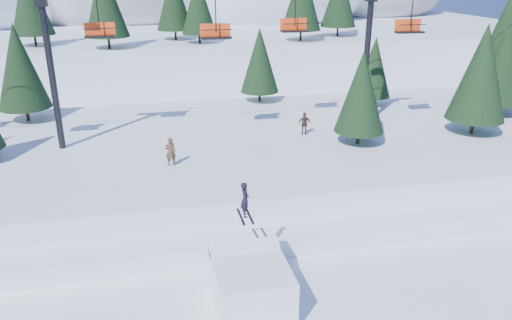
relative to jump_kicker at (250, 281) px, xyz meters
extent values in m
cube|color=white|center=(-0.70, 16.26, 0.06)|extent=(70.00, 22.00, 2.50)
cube|color=white|center=(-0.70, 6.26, -0.64)|extent=(70.00, 6.00, 1.10)
cube|color=white|center=(-0.70, 66.26, 1.81)|extent=(110.00, 60.00, 6.00)
cylinder|color=black|center=(-7.23, 37.81, 5.42)|extent=(0.26, 0.26, 1.22)
cylinder|color=black|center=(2.62, 39.68, 5.33)|extent=(0.26, 0.26, 1.05)
cone|color=black|center=(2.62, 39.68, 9.09)|extent=(3.90, 3.90, 6.46)
cylinder|color=black|center=(14.43, 39.11, 5.43)|extent=(0.26, 0.26, 1.24)
cylinder|color=black|center=(-15.20, 41.51, 5.41)|extent=(0.26, 0.26, 1.20)
cylinder|color=black|center=(20.24, 42.19, 5.39)|extent=(0.26, 0.26, 1.17)
cylinder|color=black|center=(0.18, 43.33, 5.38)|extent=(0.26, 0.26, 1.14)
cube|color=white|center=(0.00, -0.12, -0.11)|extent=(3.19, 3.94, 2.16)
cube|color=white|center=(0.00, 1.56, 1.01)|extent=(3.19, 1.38, 0.77)
imported|color=black|center=(0.10, 1.48, 3.28)|extent=(0.44, 0.63, 1.63)
cube|color=black|center=(-0.10, 1.48, 2.45)|extent=(0.11, 1.65, 0.03)
cube|color=black|center=(0.30, 1.48, 2.45)|extent=(0.11, 1.65, 0.03)
cylinder|color=black|center=(-9.70, 16.26, 6.31)|extent=(0.44, 0.44, 10.00)
cube|color=black|center=(-9.70, 16.26, 10.96)|extent=(0.70, 0.70, 0.70)
cylinder|color=black|center=(12.30, 16.26, 6.31)|extent=(0.44, 0.44, 10.00)
cylinder|color=black|center=(-6.51, 17.46, 10.01)|extent=(0.08, 0.08, 2.20)
cube|color=black|center=(-6.51, 17.46, 8.56)|extent=(2.00, 0.75, 0.12)
cube|color=#FB4813|center=(-6.51, 17.84, 9.01)|extent=(2.00, 0.10, 0.85)
cylinder|color=black|center=(-6.51, 17.11, 9.11)|extent=(2.00, 0.06, 0.06)
cylinder|color=black|center=(0.98, 15.06, 10.01)|extent=(0.08, 0.08, 2.20)
cube|color=black|center=(0.98, 15.06, 8.56)|extent=(2.00, 0.75, 0.12)
cube|color=#FB4813|center=(0.98, 15.44, 9.01)|extent=(2.00, 0.10, 0.85)
cylinder|color=black|center=(0.98, 14.71, 9.11)|extent=(2.00, 0.06, 0.06)
cylinder|color=black|center=(7.08, 17.46, 10.01)|extent=(0.08, 0.08, 2.20)
cube|color=black|center=(7.08, 17.46, 8.56)|extent=(2.00, 0.75, 0.12)
cube|color=#FB4813|center=(7.08, 17.84, 9.01)|extent=(2.00, 0.10, 0.85)
cylinder|color=black|center=(7.08, 17.11, 9.11)|extent=(2.00, 0.06, 0.06)
cylinder|color=black|center=(14.90, 15.06, 10.01)|extent=(0.08, 0.08, 2.20)
cube|color=black|center=(14.90, 15.06, 8.56)|extent=(2.00, 0.75, 0.12)
cube|color=#FB4813|center=(14.90, 15.44, 9.01)|extent=(2.00, 0.10, 0.85)
cylinder|color=black|center=(14.90, 14.71, 9.11)|extent=(2.00, 0.06, 0.06)
cylinder|color=black|center=(19.67, 12.95, 1.87)|extent=(0.26, 0.26, 1.12)
cone|color=black|center=(19.67, 12.95, 5.88)|extent=(4.17, 4.17, 6.89)
cylinder|color=black|center=(24.65, 16.97, 1.85)|extent=(0.26, 0.26, 1.08)
cone|color=black|center=(24.65, 16.97, 5.69)|extent=(4.00, 4.00, 6.61)
cylinder|color=black|center=(27.38, 20.60, 2.01)|extent=(0.26, 0.26, 1.41)
cone|color=black|center=(27.38, 20.60, 7.05)|extent=(5.23, 5.23, 8.66)
cylinder|color=black|center=(15.84, 22.15, 1.73)|extent=(0.26, 0.26, 0.84)
cone|color=black|center=(15.84, 22.15, 4.74)|extent=(3.13, 3.13, 5.18)
cylinder|color=black|center=(-13.28, 23.78, 1.85)|extent=(0.26, 0.26, 1.08)
cone|color=black|center=(-13.28, 23.78, 5.71)|extent=(4.01, 4.01, 6.64)
cylinder|color=black|center=(6.38, 25.67, 1.78)|extent=(0.26, 0.26, 0.93)
cone|color=black|center=(6.38, 25.67, 5.11)|extent=(3.47, 3.47, 5.74)
cylinder|color=black|center=(10.41, 12.65, 1.77)|extent=(0.26, 0.26, 0.91)
cone|color=black|center=(10.41, 12.65, 5.03)|extent=(3.40, 3.40, 5.62)
imported|color=#1F383A|center=(14.64, 20.04, 2.20)|extent=(0.99, 1.03, 1.78)
imported|color=#553424|center=(-2.62, 11.31, 2.23)|extent=(0.71, 0.51, 1.83)
imported|color=#422921|center=(7.40, 15.41, 2.15)|extent=(1.05, 0.62, 1.68)
cylinder|color=black|center=(3.11, 3.41, -0.74)|extent=(0.06, 0.06, 0.90)
cylinder|color=black|center=(5.87, 3.88, -0.74)|extent=(0.06, 0.06, 0.90)
cube|color=#FB4813|center=(4.49, 3.65, -0.64)|extent=(2.77, 0.51, 0.55)
cylinder|color=black|center=(7.48, 4.61, -0.74)|extent=(0.06, 0.06, 0.90)
cylinder|color=black|center=(10.27, 4.39, -0.74)|extent=(0.06, 0.06, 0.90)
cube|color=#FB4813|center=(8.88, 4.50, -0.64)|extent=(2.79, 0.26, 0.55)
camera|label=1|loc=(-3.81, -18.09, 12.88)|focal=35.00mm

